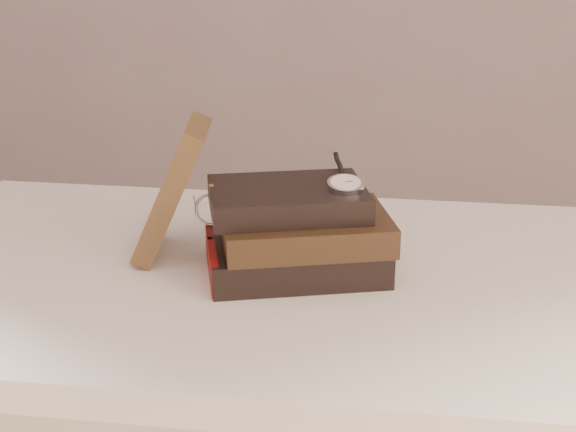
# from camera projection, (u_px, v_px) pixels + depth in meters

# --- Properties ---
(table) EXTENTS (1.00, 0.60, 0.75)m
(table) POSITION_uv_depth(u_px,v_px,m) (261.00, 332.00, 1.12)
(table) COLOR white
(table) RESTS_ON ground
(book_stack) EXTENTS (0.26, 0.21, 0.11)m
(book_stack) POSITION_uv_depth(u_px,v_px,m) (297.00, 233.00, 1.06)
(book_stack) COLOR black
(book_stack) RESTS_ON table
(journal) EXTENTS (0.12, 0.13, 0.18)m
(journal) POSITION_uv_depth(u_px,v_px,m) (172.00, 189.00, 1.10)
(journal) COLOR #3D2A17
(journal) RESTS_ON table
(pocket_watch) EXTENTS (0.06, 0.15, 0.02)m
(pocket_watch) POSITION_uv_depth(u_px,v_px,m) (345.00, 182.00, 1.04)
(pocket_watch) COLOR silver
(pocket_watch) RESTS_ON book_stack
(eyeglasses) EXTENTS (0.12, 0.13, 0.04)m
(eyeglasses) POSITION_uv_depth(u_px,v_px,m) (229.00, 207.00, 1.12)
(eyeglasses) COLOR silver
(eyeglasses) RESTS_ON book_stack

